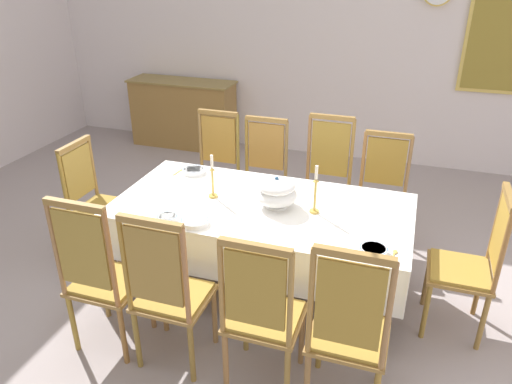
% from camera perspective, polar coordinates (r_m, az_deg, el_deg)
% --- Properties ---
extents(ground, '(7.74, 6.27, 0.04)m').
position_cam_1_polar(ground, '(3.97, 0.32, -11.84)').
color(ground, gray).
extents(back_wall, '(7.74, 0.08, 3.39)m').
position_cam_1_polar(back_wall, '(6.28, 9.97, 19.03)').
color(back_wall, silver).
rests_on(back_wall, ground).
extents(dining_table, '(2.16, 1.06, 0.75)m').
position_cam_1_polar(dining_table, '(3.65, 0.71, -2.51)').
color(dining_table, '#8D5F37').
rests_on(dining_table, ground).
extents(tablecloth, '(2.18, 1.08, 0.36)m').
position_cam_1_polar(tablecloth, '(3.66, 0.71, -2.70)').
color(tablecloth, white).
rests_on(tablecloth, dining_table).
extents(chair_south_a, '(0.44, 0.42, 1.16)m').
position_cam_1_polar(chair_south_a, '(3.31, -17.73, -9.15)').
color(chair_south_a, olive).
rests_on(chair_south_a, ground).
extents(chair_north_a, '(0.44, 0.42, 1.09)m').
position_cam_1_polar(chair_north_a, '(4.74, -4.83, 2.83)').
color(chair_north_a, olive).
rests_on(chair_north_a, ground).
extents(chair_south_b, '(0.44, 0.42, 1.13)m').
position_cam_1_polar(chair_south_b, '(3.09, -10.24, -11.21)').
color(chair_south_b, olive).
rests_on(chair_south_b, ground).
extents(chair_north_b, '(0.44, 0.42, 1.07)m').
position_cam_1_polar(chair_north_b, '(4.59, 0.70, 2.02)').
color(chair_north_b, olive).
rests_on(chair_north_b, ground).
extents(chair_south_c, '(0.44, 0.42, 1.10)m').
position_cam_1_polar(chair_south_c, '(2.90, 0.71, -13.84)').
color(chair_south_c, olive).
rests_on(chair_south_c, ground).
extents(chair_north_c, '(0.44, 0.42, 1.15)m').
position_cam_1_polar(chair_north_c, '(4.45, 8.14, 1.34)').
color(chair_north_c, olive).
rests_on(chair_north_c, ground).
extents(chair_south_d, '(0.44, 0.42, 1.15)m').
position_cam_1_polar(chair_south_d, '(2.81, 10.74, -15.43)').
color(chair_south_d, olive).
rests_on(chair_south_d, ground).
extents(chair_north_d, '(0.44, 0.42, 1.05)m').
position_cam_1_polar(chair_north_d, '(4.41, 14.42, 0.03)').
color(chair_north_d, '#8B5F3B').
rests_on(chair_north_d, ground).
extents(chair_head_west, '(0.42, 0.44, 1.05)m').
position_cam_1_polar(chair_head_west, '(4.35, -18.22, -0.93)').
color(chair_head_west, olive).
rests_on(chair_head_west, ground).
extents(chair_head_east, '(0.42, 0.44, 1.08)m').
position_cam_1_polar(chair_head_east, '(3.62, 23.88, -7.50)').
color(chair_head_east, olive).
rests_on(chair_head_east, ground).
extents(soup_tureen, '(0.30, 0.30, 0.24)m').
position_cam_1_polar(soup_tureen, '(3.54, 2.41, -0.03)').
color(soup_tureen, white).
rests_on(soup_tureen, tablecloth).
extents(candlestick_west, '(0.07, 0.07, 0.34)m').
position_cam_1_polar(candlestick_west, '(3.68, -5.09, 1.34)').
color(candlestick_west, gold).
rests_on(candlestick_west, tablecloth).
extents(candlestick_east, '(0.07, 0.07, 0.36)m').
position_cam_1_polar(candlestick_east, '(3.46, 6.92, -0.22)').
color(candlestick_east, gold).
rests_on(candlestick_east, tablecloth).
extents(bowl_near_left, '(0.20, 0.20, 0.04)m').
position_cam_1_polar(bowl_near_left, '(4.16, -7.28, 2.51)').
color(bowl_near_left, white).
rests_on(bowl_near_left, tablecloth).
extents(bowl_near_right, '(0.18, 0.18, 0.04)m').
position_cam_1_polar(bowl_near_right, '(3.12, 13.55, -6.59)').
color(bowl_near_right, white).
rests_on(bowl_near_right, tablecloth).
extents(bowl_far_left, '(0.15, 0.15, 0.03)m').
position_cam_1_polar(bowl_far_left, '(3.46, -10.31, -2.93)').
color(bowl_far_left, white).
rests_on(bowl_far_left, tablecloth).
extents(bowl_far_right, '(0.20, 0.20, 0.04)m').
position_cam_1_polar(bowl_far_right, '(3.37, -7.16, -3.40)').
color(bowl_far_right, white).
rests_on(bowl_far_right, tablecloth).
extents(spoon_primary, '(0.04, 0.18, 0.01)m').
position_cam_1_polar(spoon_primary, '(4.24, -8.63, 2.63)').
color(spoon_primary, gold).
rests_on(spoon_primary, tablecloth).
extents(spoon_secondary, '(0.05, 0.18, 0.01)m').
position_cam_1_polar(spoon_secondary, '(3.15, 15.82, -6.93)').
color(spoon_secondary, gold).
rests_on(spoon_secondary, tablecloth).
extents(sideboard, '(1.44, 0.48, 0.90)m').
position_cam_1_polar(sideboard, '(6.85, -8.46, 9.05)').
color(sideboard, olive).
rests_on(sideboard, ground).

